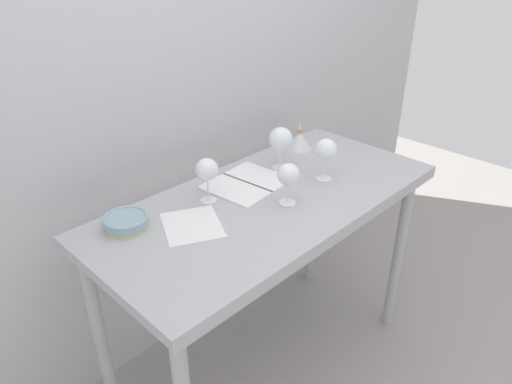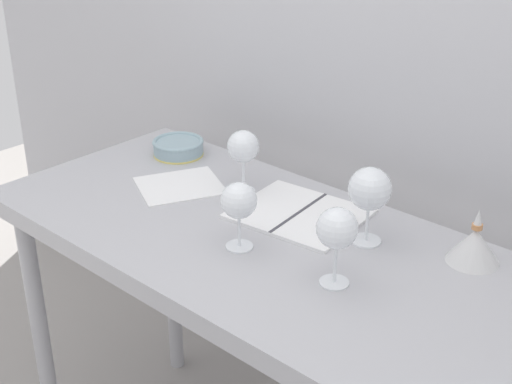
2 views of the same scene
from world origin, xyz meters
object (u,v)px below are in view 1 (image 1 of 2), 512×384
at_px(wine_glass_far_right, 281,140).
at_px(open_notebook, 247,183).
at_px(tasting_bowl, 126,221).
at_px(wine_glass_near_center, 288,175).
at_px(decanter_funnel, 299,140).
at_px(tasting_sheet_upper, 192,225).
at_px(wine_glass_far_left, 207,171).
at_px(wine_glass_near_right, 326,150).

distance_m(wine_glass_far_right, open_notebook, 0.24).
distance_m(wine_glass_far_right, tasting_bowl, 0.72).
relative_size(wine_glass_near_center, decanter_funnel, 1.25).
bearing_deg(wine_glass_near_center, open_notebook, 89.42).
bearing_deg(open_notebook, tasting_sheet_upper, -172.54).
bearing_deg(tasting_sheet_upper, wine_glass_far_left, 57.66).
relative_size(wine_glass_near_center, wine_glass_near_right, 0.92).
height_order(wine_glass_near_right, decanter_funnel, wine_glass_near_right).
relative_size(wine_glass_near_center, wine_glass_far_right, 0.87).
height_order(wine_glass_near_right, tasting_bowl, wine_glass_near_right).
bearing_deg(wine_glass_near_center, decanter_funnel, 35.23).
bearing_deg(tasting_sheet_upper, open_notebook, 40.40).
relative_size(wine_glass_far_right, open_notebook, 0.56).
distance_m(wine_glass_near_right, decanter_funnel, 0.34).
relative_size(open_notebook, decanter_funnel, 2.56).
distance_m(wine_glass_near_center, open_notebook, 0.24).
relative_size(wine_glass_near_center, open_notebook, 0.49).
bearing_deg(decanter_funnel, wine_glass_near_center, -144.77).
xyz_separation_m(wine_glass_near_center, wine_glass_near_right, (0.25, 0.02, 0.01)).
relative_size(wine_glass_far_left, tasting_sheet_upper, 0.79).
xyz_separation_m(wine_glass_near_center, open_notebook, (0.00, 0.22, -0.11)).
bearing_deg(wine_glass_far_right, open_notebook, -179.54).
distance_m(tasting_sheet_upper, tasting_bowl, 0.22).
height_order(wine_glass_far_left, wine_glass_near_center, wine_glass_far_left).
xyz_separation_m(wine_glass_far_left, decanter_funnel, (0.62, 0.08, -0.08)).
height_order(wine_glass_far_right, tasting_sheet_upper, wine_glass_far_right).
xyz_separation_m(wine_glass_far_left, wine_glass_near_right, (0.45, -0.20, 0.00)).
height_order(wine_glass_far_left, wine_glass_near_right, wine_glass_near_right).
bearing_deg(wine_glass_near_right, open_notebook, 142.49).
relative_size(wine_glass_near_center, tasting_bowl, 1.06).
height_order(wine_glass_near_center, tasting_sheet_upper, wine_glass_near_center).
height_order(wine_glass_far_right, tasting_bowl, wine_glass_far_right).
bearing_deg(wine_glass_near_right, tasting_sheet_upper, 169.71).
distance_m(wine_glass_near_right, wine_glass_far_right, 0.20).
distance_m(wine_glass_near_right, tasting_bowl, 0.81).
distance_m(open_notebook, decanter_funnel, 0.43).
bearing_deg(open_notebook, wine_glass_far_left, 171.98).
xyz_separation_m(wine_glass_far_left, open_notebook, (0.20, -0.01, -0.12)).
distance_m(wine_glass_near_center, tasting_sheet_upper, 0.39).
bearing_deg(tasting_bowl, decanter_funnel, 1.42).
bearing_deg(tasting_sheet_upper, decanter_funnel, 39.23).
relative_size(wine_glass_near_right, open_notebook, 0.53).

